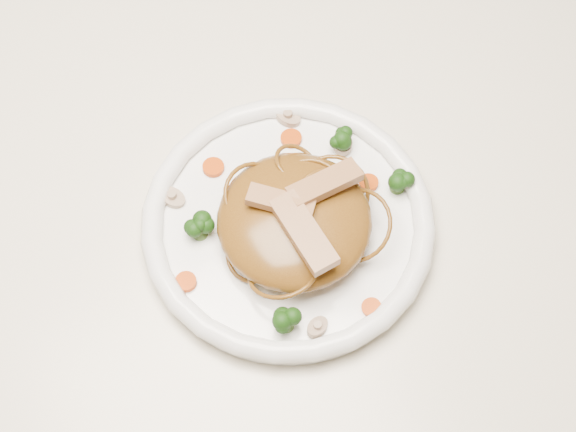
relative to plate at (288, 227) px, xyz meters
name	(u,v)px	position (x,y,z in m)	size (l,w,h in m)	color
ground	(224,400)	(-0.08, 0.08, -0.76)	(4.00, 4.00, 0.00)	brown
table	(183,239)	(-0.08, 0.08, -0.11)	(1.20, 0.80, 0.75)	beige
plate	(288,227)	(0.00, 0.00, 0.00)	(0.26, 0.26, 0.02)	white
noodle_mound	(294,220)	(0.00, -0.01, 0.03)	(0.14, 0.14, 0.04)	brown
chicken_a	(325,184)	(0.03, 0.00, 0.06)	(0.07, 0.02, 0.01)	tan
chicken_b	(281,202)	(-0.01, 0.00, 0.06)	(0.06, 0.02, 0.01)	tan
chicken_c	(304,232)	(0.00, -0.04, 0.06)	(0.08, 0.02, 0.01)	tan
broccoli_0	(341,138)	(0.08, 0.05, 0.02)	(0.02, 0.02, 0.03)	#183D0C
broccoli_1	(199,227)	(-0.08, 0.02, 0.02)	(0.02, 0.02, 0.03)	#183D0C
broccoli_2	(286,319)	(-0.04, -0.09, 0.02)	(0.03, 0.03, 0.03)	#183D0C
broccoli_3	(398,181)	(0.11, -0.01, 0.02)	(0.02, 0.02, 0.03)	#183D0C
carrot_0	(291,138)	(0.04, 0.08, 0.01)	(0.02, 0.02, 0.01)	#B23906
carrot_1	(186,282)	(-0.11, -0.02, 0.01)	(0.02, 0.02, 0.01)	#B23906
carrot_2	(369,183)	(0.09, 0.01, 0.01)	(0.02, 0.02, 0.01)	#B23906
carrot_3	(213,167)	(-0.04, 0.08, 0.01)	(0.02, 0.02, 0.01)	#B23906
carrot_4	(371,307)	(0.03, -0.11, 0.01)	(0.02, 0.02, 0.01)	#B23906
mushroom_0	(317,327)	(-0.02, -0.10, 0.01)	(0.02, 0.02, 0.01)	#BCA48D
mushroom_1	(343,144)	(0.08, 0.05, 0.01)	(0.03, 0.03, 0.01)	#BCA48D
mushroom_2	(173,198)	(-0.09, 0.07, 0.01)	(0.03, 0.03, 0.01)	#BCA48D
mushroom_3	(288,117)	(0.05, 0.10, 0.01)	(0.03, 0.03, 0.01)	#BCA48D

